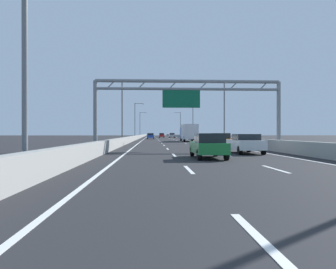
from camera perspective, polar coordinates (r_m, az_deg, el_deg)
ground_plane at (r=101.08m, az=-0.96°, el=-0.62°), size 260.00×260.00×0.00m
lane_dash_left_0 at (r=4.99m, az=15.79°, el=-17.14°), size 0.16×3.00×0.01m
lane_dash_left_1 at (r=13.68m, az=3.58°, el=-6.03°), size 0.16×3.00×0.01m
lane_dash_left_2 at (r=22.61m, az=1.02°, el=-3.55°), size 0.16×3.00×0.01m
lane_dash_left_3 at (r=31.59m, az=-0.08°, el=-2.48°), size 0.16×3.00×0.01m
lane_dash_left_4 at (r=40.57m, az=-0.69°, el=-1.88°), size 0.16×3.00×0.01m
lane_dash_left_5 at (r=49.56m, az=-1.09°, el=-1.50°), size 0.16×3.00×0.01m
lane_dash_left_6 at (r=58.55m, az=-1.36°, el=-1.23°), size 0.16×3.00×0.01m
lane_dash_left_7 at (r=67.55m, az=-1.56°, el=-1.04°), size 0.16×3.00×0.01m
lane_dash_left_8 at (r=76.54m, az=-1.71°, el=-0.89°), size 0.16×3.00×0.01m
lane_dash_left_9 at (r=85.54m, az=-1.83°, el=-0.77°), size 0.16×3.00×0.01m
lane_dash_left_10 at (r=94.54m, az=-1.92°, el=-0.68°), size 0.16×3.00×0.01m
lane_dash_left_11 at (r=103.54m, az=-2.01°, el=-0.60°), size 0.16×3.00×0.01m
lane_dash_left_12 at (r=112.53m, az=-2.07°, el=-0.53°), size 0.16×3.00×0.01m
lane_dash_left_13 at (r=121.53m, az=-2.13°, el=-0.48°), size 0.16×3.00×0.01m
lane_dash_left_14 at (r=130.53m, az=-2.18°, el=-0.43°), size 0.16×3.00×0.01m
lane_dash_left_15 at (r=139.53m, az=-2.22°, el=-0.39°), size 0.16×3.00×0.01m
lane_dash_left_16 at (r=148.53m, az=-2.26°, el=-0.35°), size 0.16×3.00×0.01m
lane_dash_left_17 at (r=157.53m, az=-2.29°, el=-0.32°), size 0.16×3.00×0.01m
lane_dash_right_1 at (r=14.53m, az=17.91°, el=-5.67°), size 0.16×3.00×0.01m
lane_dash_right_2 at (r=23.14m, az=9.97°, el=-3.47°), size 0.16×3.00×0.01m
lane_dash_right_3 at (r=31.96m, az=6.39°, el=-2.45°), size 0.16×3.00×0.01m
lane_dash_right_4 at (r=40.86m, az=4.36°, el=-1.86°), size 0.16×3.00×0.01m
lane_dash_right_5 at (r=49.80m, az=3.06°, el=-1.49°), size 0.16×3.00×0.01m
lane_dash_right_6 at (r=58.76m, az=2.16°, el=-1.23°), size 0.16×3.00×0.01m
lane_dash_right_7 at (r=67.72m, az=1.49°, el=-1.04°), size 0.16×3.00×0.01m
lane_dash_right_8 at (r=76.70m, az=0.98°, el=-0.89°), size 0.16×3.00×0.01m
lane_dash_right_9 at (r=85.68m, az=0.58°, el=-0.77°), size 0.16×3.00×0.01m
lane_dash_right_10 at (r=94.66m, az=0.25°, el=-0.68°), size 0.16×3.00×0.01m
lane_dash_right_11 at (r=103.65m, az=-0.01°, el=-0.60°), size 0.16×3.00×0.01m
lane_dash_right_12 at (r=112.64m, az=-0.24°, el=-0.53°), size 0.16×3.00×0.01m
lane_dash_right_13 at (r=121.63m, az=-0.43°, el=-0.48°), size 0.16×3.00×0.01m
lane_dash_right_14 at (r=130.62m, az=-0.60°, el=-0.43°), size 0.16×3.00×0.01m
lane_dash_right_15 at (r=139.62m, az=-0.75°, el=-0.39°), size 0.16×3.00×0.01m
lane_dash_right_16 at (r=148.61m, az=-0.87°, el=-0.35°), size 0.16×3.00×0.01m
lane_dash_right_17 at (r=157.60m, az=-0.99°, el=-0.32°), size 0.16×3.00×0.01m
edge_line_left at (r=89.05m, az=-4.09°, el=-0.73°), size 0.16×176.00×0.01m
edge_line_right at (r=89.44m, az=2.65°, el=-0.73°), size 0.16×176.00×0.01m
barrier_left at (r=111.08m, az=-4.69°, el=-0.30°), size 0.45×220.00×0.95m
barrier_right at (r=111.49m, az=2.41°, el=-0.30°), size 0.45×220.00×0.95m
sign_gantry at (r=30.28m, az=3.34°, el=6.62°), size 17.04×0.36×6.36m
streetlamp_left_near at (r=13.01m, az=-22.36°, el=17.66°), size 2.58×0.28×9.50m
streetlamp_left_mid at (r=50.16m, az=-7.60°, el=4.68°), size 2.58×0.28×9.50m
streetlamp_right_mid at (r=51.14m, az=9.37°, el=4.60°), size 2.58×0.28×9.50m
streetlamp_left_far at (r=88.14m, az=-5.55°, el=2.76°), size 2.58×0.28×9.50m
streetlamp_right_far at (r=88.70m, az=4.15°, el=2.75°), size 2.58×0.28×9.50m
streetlamp_left_distant at (r=126.21m, az=-4.73°, el=2.00°), size 2.58×0.28×9.50m
streetlamp_right_distant at (r=126.61m, az=2.04°, el=1.99°), size 2.58×0.28×9.50m
orange_car at (r=33.86m, az=8.81°, el=-1.02°), size 1.84×4.64×1.50m
red_car at (r=110.82m, az=-1.10°, el=-0.14°), size 1.71×4.38×1.55m
green_car at (r=19.86m, az=6.92°, el=-1.90°), size 1.73×4.28×1.49m
white_car at (r=25.22m, az=13.04°, el=-1.49°), size 1.88×4.58×1.44m
blue_car at (r=86.31m, az=-3.03°, el=-0.26°), size 1.82×4.35×1.51m
silver_car at (r=111.84m, az=0.68°, el=-0.14°), size 1.81×4.58×1.57m
box_truck at (r=60.05m, az=3.58°, el=0.40°), size 2.43×8.75×3.06m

